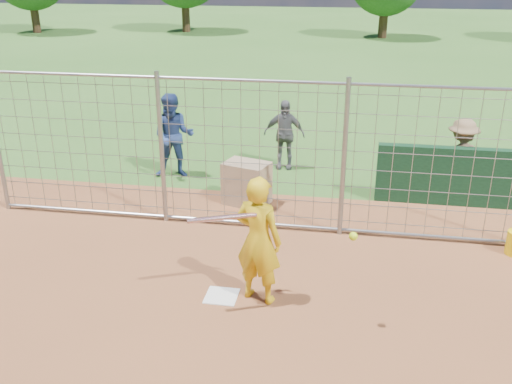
% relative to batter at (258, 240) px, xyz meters
% --- Properties ---
extents(ground, '(100.00, 100.00, 0.00)m').
position_rel_batter_xyz_m(ground, '(-0.50, 0.15, -0.88)').
color(ground, '#2D591E').
rests_on(ground, ground).
extents(home_plate, '(0.43, 0.43, 0.02)m').
position_rel_batter_xyz_m(home_plate, '(-0.50, -0.05, -0.87)').
color(home_plate, silver).
rests_on(home_plate, ground).
extents(dugout_wall, '(2.60, 0.20, 1.10)m').
position_rel_batter_xyz_m(dugout_wall, '(2.90, 3.75, -0.33)').
color(dugout_wall, '#11381E').
rests_on(dugout_wall, ground).
extents(batter, '(0.73, 0.59, 1.75)m').
position_rel_batter_xyz_m(batter, '(0.00, 0.00, 0.00)').
color(batter, gold).
rests_on(batter, ground).
extents(bystander_a, '(0.95, 0.79, 1.75)m').
position_rel_batter_xyz_m(bystander_a, '(-2.48, 4.30, -0.00)').
color(bystander_a, navy).
rests_on(bystander_a, ground).
extents(bystander_b, '(0.88, 0.37, 1.50)m').
position_rel_batter_xyz_m(bystander_b, '(-0.32, 5.22, -0.12)').
color(bystander_b, '#56575B').
rests_on(bystander_b, ground).
extents(bystander_c, '(1.15, 0.91, 1.56)m').
position_rel_batter_xyz_m(bystander_c, '(3.12, 4.05, -0.10)').
color(bystander_c, '#7E6245').
rests_on(bystander_c, ground).
extents(equipment_bin, '(0.92, 0.76, 0.80)m').
position_rel_batter_xyz_m(equipment_bin, '(-0.75, 3.14, -0.48)').
color(equipment_bin, tan).
rests_on(equipment_bin, ground).
extents(equipment_in_play, '(2.06, 0.40, 0.13)m').
position_rel_batter_xyz_m(equipment_in_play, '(-0.02, -0.32, 0.41)').
color(equipment_in_play, silver).
rests_on(equipment_in_play, ground).
extents(backstop_fence, '(9.08, 0.08, 2.60)m').
position_rel_batter_xyz_m(backstop_fence, '(-0.50, 2.15, 0.38)').
color(backstop_fence, gray).
rests_on(backstop_fence, ground).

